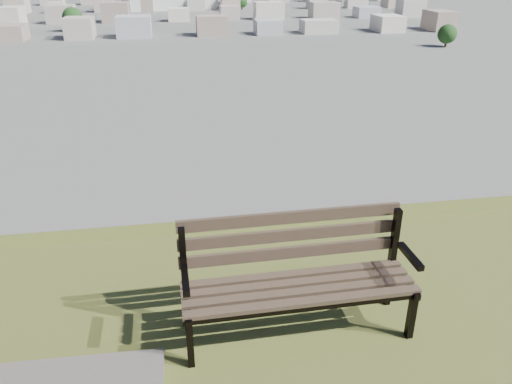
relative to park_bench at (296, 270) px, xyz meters
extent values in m
cube|color=#49392A|center=(0.00, -0.28, -0.09)|extent=(1.77, 0.11, 0.03)
cube|color=#49392A|center=(0.00, -0.16, -0.09)|extent=(1.77, 0.11, 0.03)
cube|color=#49392A|center=(0.00, -0.04, -0.09)|extent=(1.77, 0.11, 0.03)
cube|color=#49392A|center=(0.00, 0.08, -0.09)|extent=(1.77, 0.11, 0.03)
cube|color=#49392A|center=(0.00, 0.15, 0.07)|extent=(1.77, 0.06, 0.10)
cube|color=#49392A|center=(0.00, 0.18, 0.21)|extent=(1.77, 0.06, 0.10)
cube|color=#49392A|center=(0.00, 0.20, 0.35)|extent=(1.77, 0.06, 0.10)
cube|color=black|center=(-0.84, -0.31, -0.31)|extent=(0.05, 0.06, 0.43)
cube|color=black|center=(-0.85, 0.11, -0.07)|extent=(0.05, 0.06, 0.91)
cube|color=black|center=(-0.84, -0.12, -0.12)|extent=(0.06, 0.49, 0.05)
cube|color=black|center=(-0.84, -0.16, 0.13)|extent=(0.05, 0.35, 0.04)
cube|color=black|center=(0.85, -0.29, -0.31)|extent=(0.05, 0.06, 0.43)
cube|color=black|center=(0.84, 0.14, -0.07)|extent=(0.05, 0.06, 0.91)
cube|color=black|center=(0.85, -0.09, -0.12)|extent=(0.06, 0.49, 0.05)
cube|color=black|center=(0.85, -0.14, 0.13)|extent=(0.05, 0.35, 0.04)
cube|color=black|center=(0.00, -0.29, -0.13)|extent=(1.77, 0.07, 0.04)
cube|color=black|center=(0.00, 0.08, -0.13)|extent=(1.77, 0.07, 0.04)
cube|color=beige|center=(3.92, 311.73, -22.23)|extent=(63.72, 39.44, 6.59)
cube|color=beige|center=(-59.27, 197.59, -22.02)|extent=(11.00, 11.00, 7.00)
cube|color=#AFA296|center=(-35.27, 197.59, -22.02)|extent=(11.00, 11.00, 7.00)
cube|color=#B6A390|center=(-11.27, 197.59, -22.02)|extent=(11.00, 11.00, 7.00)
cube|color=#A5A5A9|center=(12.73, 197.59, -22.02)|extent=(11.00, 11.00, 7.00)
cube|color=beige|center=(36.73, 197.59, -22.02)|extent=(11.00, 11.00, 7.00)
cube|color=gray|center=(60.73, 197.59, -22.02)|extent=(11.00, 11.00, 7.00)
cube|color=beige|center=(84.73, 197.59, -22.02)|extent=(11.00, 11.00, 7.00)
cube|color=#BBB4AA|center=(108.73, 197.59, -22.02)|extent=(11.00, 11.00, 7.00)
cube|color=#B6A390|center=(-71.27, 247.59, -22.02)|extent=(11.00, 11.00, 7.00)
cube|color=#A5A5A9|center=(-47.27, 247.59, -22.02)|extent=(11.00, 11.00, 7.00)
cube|color=beige|center=(-23.27, 247.59, -22.02)|extent=(11.00, 11.00, 7.00)
cube|color=gray|center=(0.73, 247.59, -22.02)|extent=(11.00, 11.00, 7.00)
cube|color=beige|center=(24.73, 247.59, -22.02)|extent=(11.00, 11.00, 7.00)
cube|color=#BBB4AA|center=(48.73, 247.59, -22.02)|extent=(11.00, 11.00, 7.00)
cube|color=beige|center=(72.73, 247.59, -22.02)|extent=(11.00, 11.00, 7.00)
cube|color=#AFA296|center=(96.73, 247.59, -22.02)|extent=(11.00, 11.00, 7.00)
cube|color=#B6A390|center=(120.73, 247.59, -22.02)|extent=(11.00, 11.00, 7.00)
cube|color=gray|center=(-83.27, 297.59, -22.02)|extent=(11.00, 11.00, 7.00)
cube|color=beige|center=(-59.27, 297.59, -22.02)|extent=(11.00, 11.00, 7.00)
cube|color=#BBB4AA|center=(-35.27, 297.59, -22.02)|extent=(11.00, 11.00, 7.00)
cube|color=beige|center=(-11.27, 297.59, -22.02)|extent=(11.00, 11.00, 7.00)
cube|color=#AFA296|center=(12.73, 297.59, -22.02)|extent=(11.00, 11.00, 7.00)
cube|color=#B6A390|center=(36.73, 297.59, -22.02)|extent=(11.00, 11.00, 7.00)
cube|color=#A5A5A9|center=(60.73, 297.59, -22.02)|extent=(11.00, 11.00, 7.00)
cube|color=beige|center=(84.73, 297.59, -22.02)|extent=(11.00, 11.00, 7.00)
cube|color=gray|center=(108.73, 297.59, -22.02)|extent=(11.00, 11.00, 7.00)
cube|color=beige|center=(132.73, 297.59, -22.02)|extent=(11.00, 11.00, 7.00)
cube|color=#AFA296|center=(-95.27, 347.59, -22.02)|extent=(11.00, 11.00, 7.00)
cylinder|color=#35291A|center=(90.73, 157.59, -24.47)|extent=(0.80, 0.80, 2.10)
sphere|color=black|center=(90.73, 157.59, -21.32)|extent=(6.30, 6.30, 6.30)
cylinder|color=#35291A|center=(-39.27, 217.59, -24.17)|extent=(0.80, 0.80, 2.70)
sphere|color=black|center=(-39.27, 217.59, -20.12)|extent=(8.10, 8.10, 8.10)
cylinder|color=#35291A|center=(130.73, 277.59, -24.55)|extent=(0.80, 0.80, 1.95)
sphere|color=black|center=(130.73, 277.59, -21.62)|extent=(5.85, 5.85, 5.85)
cylinder|color=#35291A|center=(40.73, 297.59, -24.47)|extent=(0.80, 0.80, 2.10)
sphere|color=black|center=(40.73, 297.59, -21.32)|extent=(6.30, 6.30, 6.30)
camera|label=1|loc=(-0.83, -3.10, 2.18)|focal=35.00mm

